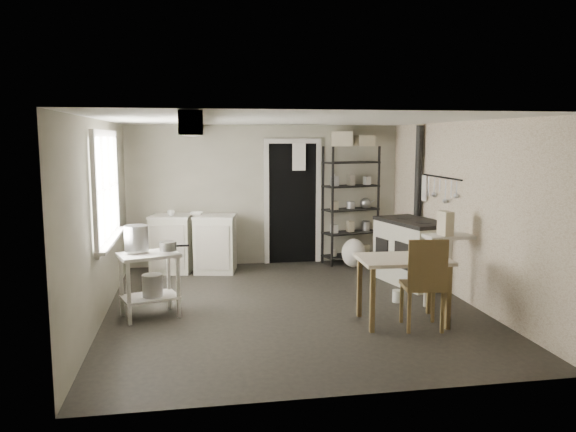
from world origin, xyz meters
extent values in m
plane|color=black|center=(0.00, 0.00, 0.00)|extent=(5.00, 5.00, 0.00)
plane|color=white|center=(0.00, 0.00, 2.30)|extent=(5.00, 5.00, 0.00)
cube|color=#A29E8A|center=(0.00, 2.50, 1.15)|extent=(4.50, 0.02, 2.30)
cube|color=#A29E8A|center=(0.00, -2.50, 1.15)|extent=(4.50, 0.02, 2.30)
cube|color=#A29E8A|center=(-2.25, 0.00, 1.15)|extent=(0.02, 5.00, 2.30)
cube|color=#A29E8A|center=(2.25, 0.00, 1.15)|extent=(0.02, 5.00, 2.30)
cylinder|color=#ACACAE|center=(-1.85, -0.10, 0.94)|extent=(0.29, 0.29, 0.30)
cylinder|color=#ACACAE|center=(-1.49, -0.19, 0.85)|extent=(0.21, 0.21, 0.11)
cylinder|color=#ACACAE|center=(-1.68, -0.16, 0.39)|extent=(0.30, 0.30, 0.26)
imported|color=white|center=(-1.14, 2.06, 0.95)|extent=(0.33, 0.33, 0.06)
imported|color=white|center=(-1.53, 2.03, 0.97)|extent=(0.15, 0.15, 0.09)
imported|color=white|center=(1.11, 2.26, 1.37)|extent=(0.12, 0.12, 0.20)
cube|color=beige|center=(1.24, 2.31, 2.01)|extent=(0.41, 0.37, 0.24)
cube|color=beige|center=(1.62, 2.28, 1.99)|extent=(0.29, 0.27, 0.18)
cube|color=beige|center=(1.85, -0.34, 1.01)|extent=(0.14, 0.21, 0.30)
imported|color=white|center=(1.30, -0.90, 0.80)|extent=(0.10, 0.10, 0.09)
ellipsoid|color=white|center=(1.37, 1.96, 0.24)|extent=(0.44, 0.40, 0.47)
cylinder|color=white|center=(1.36, -0.05, 0.07)|extent=(0.15, 0.15, 0.16)
camera|label=1|loc=(-1.20, -6.69, 2.09)|focal=35.00mm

